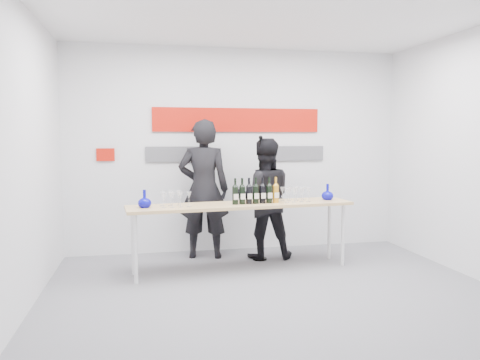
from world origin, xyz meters
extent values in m
plane|color=slate|center=(0.00, 0.00, 0.00)|extent=(5.00, 5.00, 0.00)
cube|color=silver|center=(0.00, 2.00, 1.50)|extent=(5.00, 0.04, 3.00)
cube|color=#BC1408|center=(0.00, 1.97, 1.95)|extent=(2.50, 0.02, 0.35)
cube|color=#59595E|center=(-0.90, 1.97, 1.45)|extent=(0.90, 0.02, 0.22)
cube|color=#59595E|center=(0.90, 1.97, 1.45)|extent=(0.90, 0.02, 0.22)
cube|color=#BC1408|center=(-1.90, 1.97, 1.45)|extent=(0.25, 0.02, 0.18)
cube|color=#DDB777|center=(-0.17, 0.87, 0.84)|extent=(2.91, 0.83, 0.04)
cylinder|color=silver|center=(-1.49, 0.56, 0.41)|extent=(0.05, 0.05, 0.82)
cylinder|color=silver|center=(1.18, 0.80, 0.41)|extent=(0.05, 0.05, 0.82)
cylinder|color=silver|center=(-1.52, 0.94, 0.41)|extent=(0.05, 0.05, 0.82)
cylinder|color=silver|center=(1.15, 1.18, 0.41)|extent=(0.05, 0.05, 0.82)
imported|color=black|center=(-0.56, 1.60, 0.97)|extent=(0.78, 0.59, 1.94)
imported|color=black|center=(0.26, 1.42, 0.84)|extent=(0.89, 0.73, 1.68)
cylinder|color=black|center=(0.18, 1.32, 0.01)|extent=(0.20, 0.20, 0.02)
cylinder|color=black|center=(0.18, 1.32, 0.83)|extent=(0.02, 0.02, 1.67)
sphere|color=black|center=(0.18, 1.28, 1.69)|extent=(0.06, 0.06, 0.06)
camera|label=1|loc=(-1.37, -4.86, 1.70)|focal=35.00mm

